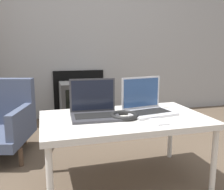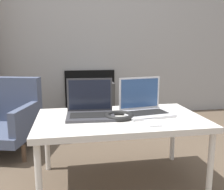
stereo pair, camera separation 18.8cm
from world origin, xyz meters
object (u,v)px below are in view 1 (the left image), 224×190
(laptop_right, at_px, (146,105))
(phone, at_px, (159,122))
(headphones, at_px, (124,115))
(tv, at_px, (82,102))
(laptop_left, at_px, (94,108))

(laptop_right, distance_m, phone, 0.25)
(laptop_right, distance_m, headphones, 0.21)
(laptop_right, xyz_separation_m, headphones, (-0.19, -0.09, -0.04))
(laptop_right, bearing_deg, tv, 89.29)
(laptop_right, height_order, tv, laptop_right)
(laptop_right, height_order, phone, laptop_right)
(laptop_left, xyz_separation_m, phone, (0.35, -0.24, -0.05))
(phone, distance_m, tv, 1.72)
(laptop_left, distance_m, laptop_right, 0.37)
(tv, bearing_deg, headphones, -88.79)
(laptop_right, distance_m, tv, 1.50)
(headphones, relative_size, tv, 0.36)
(laptop_left, relative_size, laptop_right, 0.93)
(phone, bearing_deg, laptop_right, 85.04)
(headphones, xyz_separation_m, tv, (-0.03, 1.54, -0.23))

